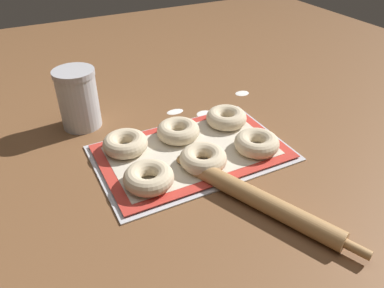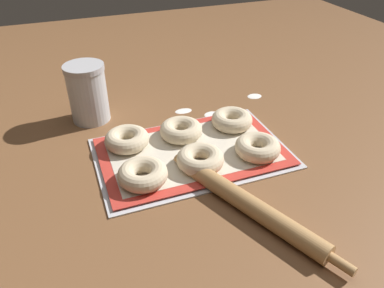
% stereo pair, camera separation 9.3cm
% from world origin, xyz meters
% --- Properties ---
extents(ground_plane, '(2.80, 2.80, 0.00)m').
position_xyz_m(ground_plane, '(0.00, 0.00, 0.00)').
color(ground_plane, brown).
extents(baking_tray, '(0.50, 0.33, 0.01)m').
position_xyz_m(baking_tray, '(0.02, -0.02, 0.00)').
color(baking_tray, silver).
rests_on(baking_tray, ground_plane).
extents(baking_mat, '(0.48, 0.30, 0.00)m').
position_xyz_m(baking_mat, '(0.02, -0.02, 0.01)').
color(baking_mat, red).
rests_on(baking_mat, baking_tray).
extents(bagel_front_left, '(0.12, 0.12, 0.04)m').
position_xyz_m(bagel_front_left, '(-0.14, -0.09, 0.03)').
color(bagel_front_left, beige).
rests_on(bagel_front_left, baking_mat).
extents(bagel_front_center, '(0.12, 0.12, 0.04)m').
position_xyz_m(bagel_front_center, '(0.01, -0.09, 0.03)').
color(bagel_front_center, beige).
rests_on(bagel_front_center, baking_mat).
extents(bagel_front_right, '(0.12, 0.12, 0.04)m').
position_xyz_m(bagel_front_right, '(0.17, -0.09, 0.03)').
color(bagel_front_right, beige).
rests_on(bagel_front_right, baking_mat).
extents(bagel_back_left, '(0.12, 0.12, 0.04)m').
position_xyz_m(bagel_back_left, '(-0.14, 0.07, 0.03)').
color(bagel_back_left, beige).
rests_on(bagel_back_left, baking_mat).
extents(bagel_back_center, '(0.12, 0.12, 0.04)m').
position_xyz_m(bagel_back_center, '(0.01, 0.06, 0.03)').
color(bagel_back_center, beige).
rests_on(bagel_back_center, baking_mat).
extents(bagel_back_right, '(0.12, 0.12, 0.04)m').
position_xyz_m(bagel_back_right, '(0.17, 0.06, 0.03)').
color(bagel_back_right, beige).
rests_on(bagel_back_right, baking_mat).
extents(flour_canister, '(0.12, 0.12, 0.18)m').
position_xyz_m(flour_canister, '(-0.21, 0.27, 0.09)').
color(flour_canister, silver).
rests_on(flour_canister, ground_plane).
extents(rolling_pin, '(0.20, 0.45, 0.04)m').
position_xyz_m(rolling_pin, '(0.06, -0.27, 0.02)').
color(rolling_pin, '#AD7F4C').
rests_on(rolling_pin, ground_plane).
extents(flour_patch_near, '(0.05, 0.04, 0.00)m').
position_xyz_m(flour_patch_near, '(0.15, 0.16, 0.00)').
color(flour_patch_near, white).
rests_on(flour_patch_near, ground_plane).
extents(flour_patch_far, '(0.05, 0.04, 0.00)m').
position_xyz_m(flour_patch_far, '(0.34, 0.23, 0.00)').
color(flour_patch_far, white).
rests_on(flour_patch_far, ground_plane).
extents(flour_patch_side, '(0.06, 0.03, 0.00)m').
position_xyz_m(flour_patch_side, '(0.07, 0.21, 0.00)').
color(flour_patch_side, white).
rests_on(flour_patch_side, ground_plane).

